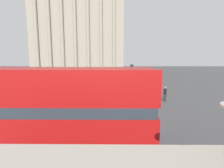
# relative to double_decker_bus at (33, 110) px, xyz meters

# --- Properties ---
(double_decker_bus) EXTENTS (10.85, 2.66, 4.23)m
(double_decker_bus) POSITION_rel_double_decker_bus_xyz_m (0.00, 0.00, 0.00)
(double_decker_bus) COLOR black
(double_decker_bus) RESTS_ON ground_plane
(plaza_building_left) EXTENTS (25.84, 11.59, 26.10)m
(plaza_building_left) POSITION_rel_double_decker_bus_xyz_m (-6.39, 44.40, 10.69)
(plaza_building_left) COLOR #A39984
(plaza_building_left) RESTS_ON ground_plane
(traffic_light_near) EXTENTS (0.42, 0.24, 4.10)m
(traffic_light_near) POSITION_rel_double_decker_bus_xyz_m (4.00, 4.05, 0.32)
(traffic_light_near) COLOR black
(traffic_light_near) RESTS_ON ground_plane
(traffic_light_mid) EXTENTS (0.42, 0.24, 4.03)m
(traffic_light_mid) POSITION_rel_double_decker_bus_xyz_m (5.66, 12.13, 0.28)
(traffic_light_mid) COLOR black
(traffic_light_mid) RESTS_ON ground_plane
(pedestrian_grey) EXTENTS (0.32, 0.32, 1.73)m
(pedestrian_grey) POSITION_rel_double_decker_bus_xyz_m (-3.95, 16.89, -1.35)
(pedestrian_grey) COLOR #282B33
(pedestrian_grey) RESTS_ON ground_plane
(pedestrian_red) EXTENTS (0.32, 0.32, 1.82)m
(pedestrian_red) POSITION_rel_double_decker_bus_xyz_m (10.30, 18.77, -1.29)
(pedestrian_red) COLOR #282B33
(pedestrian_red) RESTS_ON ground_plane
(pedestrian_black) EXTENTS (0.32, 0.32, 1.59)m
(pedestrian_black) POSITION_rel_double_decker_bus_xyz_m (9.24, 11.12, -1.44)
(pedestrian_black) COLOR #282B33
(pedestrian_black) RESTS_ON ground_plane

